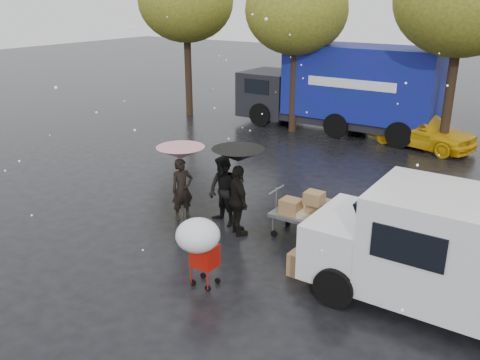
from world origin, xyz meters
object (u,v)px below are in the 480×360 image
Objects in this scene: vendor_cart at (307,210)px; white_van at (458,254)px; shopping_cart at (199,239)px; yellow_taxi at (421,129)px; blue_truck at (342,89)px; person_black at (238,201)px; person_pink at (182,189)px.

vendor_cart is 0.31× the size of white_van.
vendor_cart is 1.04× the size of shopping_cart.
shopping_cart is at bearing -168.25° from yellow_taxi.
blue_truck is (-3.39, 9.81, 1.03)m from vendor_cart.
shopping_cart reaches higher than yellow_taxi.
vendor_cart is at bearing -70.93° from blue_truck.
white_van is (3.45, -1.17, 0.43)m from vendor_cart.
vendor_cart is at bearing -119.75° from person_black.
person_pink is 1.04× the size of vendor_cart.
yellow_taxi is at bearing 86.29° from shopping_cart.
person_black is 10.69m from blue_truck.
yellow_taxi is at bearing 8.20° from person_pink.
white_van is (4.91, -0.51, 0.30)m from person_black.
person_black is at bearing -63.00° from person_pink.
yellow_taxi is at bearing 108.11° from white_van.
person_black reaches higher than shopping_cart.
person_pink reaches higher than vendor_cart.
white_van reaches higher than yellow_taxi.
vendor_cart is 3.67m from white_van.
person_black reaches higher than person_pink.
shopping_cart is 0.36× the size of yellow_taxi.
white_van is 10.95m from yellow_taxi.
vendor_cart is 0.18× the size of blue_truck.
white_van reaches higher than person_pink.
person_pink is 10.56m from blue_truck.
blue_truck is at bearing 27.39° from person_pink.
yellow_taxi is (3.17, 9.92, -0.10)m from person_pink.
shopping_cart is 0.18× the size of blue_truck.
vendor_cart is at bearing 76.15° from shopping_cart.
person_black is 2.49m from shopping_cart.
white_van is at bearing -146.43° from yellow_taxi.
person_black is at bearing -79.57° from blue_truck.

